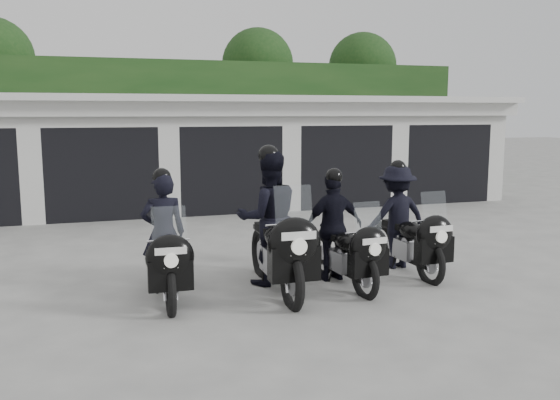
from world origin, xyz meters
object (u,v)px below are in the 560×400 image
object	(u,v)px
police_bike_b	(273,227)
police_bike_d	(402,222)
police_bike_c	(339,234)
police_bike_a	(165,246)

from	to	relation	value
police_bike_b	police_bike_d	xyz separation A→B (m)	(2.29, 0.33, -0.12)
police_bike_d	police_bike_b	bearing A→B (deg)	-174.75
police_bike_b	police_bike_c	distance (m)	1.03
police_bike_a	police_bike_b	xyz separation A→B (m)	(1.55, 0.01, 0.18)
police_bike_a	police_bike_b	world-z (taller)	police_bike_b
police_bike_b	police_bike_d	bearing A→B (deg)	9.25
police_bike_b	police_bike_a	bearing A→B (deg)	-178.66
police_bike_b	police_bike_d	distance (m)	2.32
police_bike_a	police_bike_c	xyz separation A→B (m)	(2.57, -0.04, 0.02)
police_bike_a	police_bike_d	size ratio (longest dim) A/B	1.00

